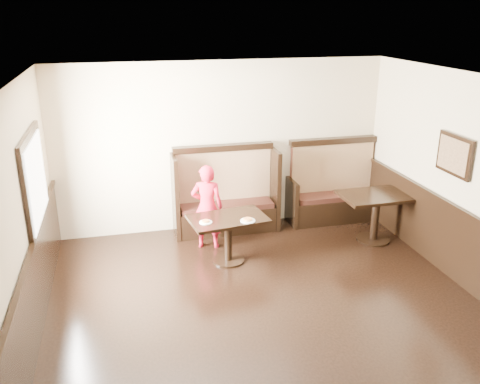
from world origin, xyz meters
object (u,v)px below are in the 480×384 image
object	(u,v)px
booth_main	(225,200)
child	(207,207)
table_main	(228,228)
booth_neighbor	(333,193)
table_neighbor	(376,206)

from	to	relation	value
booth_main	child	world-z (taller)	booth_main
table_main	child	world-z (taller)	child
booth_main	booth_neighbor	distance (m)	1.95
booth_main	child	xyz separation A→B (m)	(-0.42, -0.60, 0.15)
booth_neighbor	booth_main	bearing A→B (deg)	179.95
booth_main	table_main	size ratio (longest dim) A/B	1.48
booth_neighbor	table_neighbor	size ratio (longest dim) A/B	1.43
table_neighbor	booth_main	bearing A→B (deg)	154.60
table_neighbor	child	bearing A→B (deg)	170.11
table_main	table_neighbor	size ratio (longest dim) A/B	1.03
table_main	booth_neighbor	bearing A→B (deg)	20.60
booth_neighbor	table_main	bearing A→B (deg)	-151.76
booth_main	booth_neighbor	world-z (taller)	same
table_neighbor	child	distance (m)	2.69
table_neighbor	child	size ratio (longest dim) A/B	0.86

